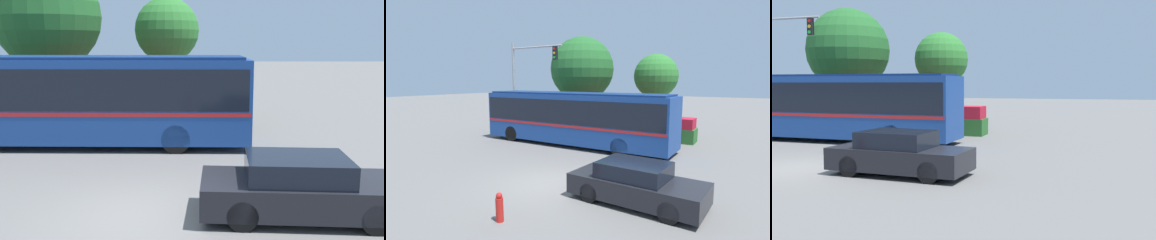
% 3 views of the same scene
% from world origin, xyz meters
% --- Properties ---
extents(ground_plane, '(140.00, 140.00, 0.00)m').
position_xyz_m(ground_plane, '(0.00, 0.00, 0.00)').
color(ground_plane, slate).
extents(city_bus, '(12.43, 2.72, 3.27)m').
position_xyz_m(city_bus, '(-2.92, 6.55, 1.86)').
color(city_bus, navy).
rests_on(city_bus, ground).
extents(sedan_foreground, '(4.46, 2.11, 1.36)m').
position_xyz_m(sedan_foreground, '(3.57, -0.02, 0.65)').
color(sedan_foreground, black).
rests_on(sedan_foreground, ground).
extents(flowering_hedge, '(10.38, 1.41, 1.58)m').
position_xyz_m(flowering_hedge, '(-1.69, 10.95, 0.78)').
color(flowering_hedge, '#286028').
rests_on(flowering_hedge, ground).
extents(street_tree_left, '(5.17, 5.17, 7.52)m').
position_xyz_m(street_tree_left, '(-5.78, 12.40, 4.93)').
color(street_tree_left, brown).
rests_on(street_tree_left, ground).
extents(street_tree_centre, '(3.34, 3.34, 6.02)m').
position_xyz_m(street_tree_centre, '(-0.09, 13.87, 4.32)').
color(street_tree_centre, brown).
rests_on(street_tree_centre, ground).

